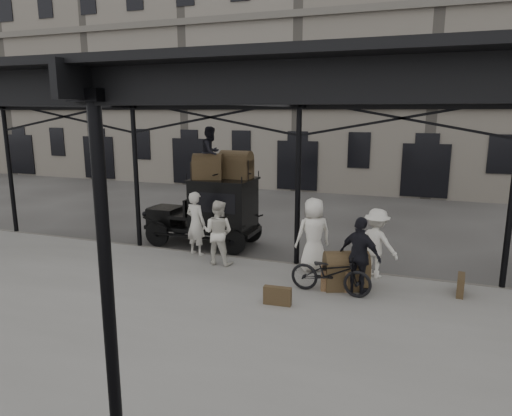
{
  "coord_description": "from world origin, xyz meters",
  "views": [
    {
      "loc": [
        3.01,
        -9.5,
        4.2
      ],
      "look_at": [
        -1.03,
        1.6,
        1.7
      ],
      "focal_mm": 32.0,
      "sensor_mm": 36.0,
      "label": 1
    }
  ],
  "objects": [
    {
      "name": "steamer_trunk_roof_far",
      "position": [
        -2.36,
        3.47,
        2.54
      ],
      "size": [
        1.0,
        0.64,
        0.71
      ],
      "primitive_type": null,
      "rotation": [
        0.0,
        0.0,
        -0.05
      ],
      "color": "#4B3A23",
      "rests_on": "taxi"
    },
    {
      "name": "taxi",
      "position": [
        -3.03,
        3.26,
        1.2
      ],
      "size": [
        3.65,
        1.55,
        2.18
      ],
      "color": "black",
      "rests_on": "ground"
    },
    {
      "name": "porter_midleft",
      "position": [
        -1.99,
        1.27,
        1.02
      ],
      "size": [
        0.86,
        0.68,
        1.75
      ],
      "primitive_type": "imported",
      "rotation": [
        0.0,
        0.0,
        3.12
      ],
      "color": "silver",
      "rests_on": "platform"
    },
    {
      "name": "building_frontage",
      "position": [
        0.0,
        18.0,
        7.0
      ],
      "size": [
        64.0,
        8.0,
        14.0
      ],
      "primitive_type": "cube",
      "color": "slate",
      "rests_on": "ground"
    },
    {
      "name": "suitcase_flat",
      "position": [
        0.32,
        -0.77,
        0.35
      ],
      "size": [
        0.61,
        0.19,
        0.4
      ],
      "primitive_type": "cube",
      "rotation": [
        0.0,
        0.0,
        0.07
      ],
      "color": "#4B3A23",
      "rests_on": "platform"
    },
    {
      "name": "porter_right",
      "position": [
        2.1,
        1.7,
        1.02
      ],
      "size": [
        1.28,
        1.03,
        1.73
      ],
      "primitive_type": "imported",
      "rotation": [
        0.0,
        0.0,
        2.75
      ],
      "color": "silver",
      "rests_on": "platform"
    },
    {
      "name": "porter_centre",
      "position": [
        0.53,
        1.65,
        1.11
      ],
      "size": [
        1.11,
        1.03,
        1.91
      ],
      "primitive_type": "imported",
      "rotation": [
        0.0,
        0.0,
        3.74
      ],
      "color": "silver",
      "rests_on": "platform"
    },
    {
      "name": "wicker_hamper",
      "position": [
        1.28,
        0.55,
        0.4
      ],
      "size": [
        0.68,
        0.57,
        0.5
      ],
      "primitive_type": "cube",
      "rotation": [
        0.0,
        0.0,
        0.21
      ],
      "color": "olive",
      "rests_on": "platform"
    },
    {
      "name": "bicycle",
      "position": [
        1.26,
        0.25,
        0.64
      ],
      "size": [
        1.88,
        0.73,
        0.97
      ],
      "primitive_type": "imported",
      "rotation": [
        0.0,
        0.0,
        1.52
      ],
      "color": "black",
      "rests_on": "platform"
    },
    {
      "name": "porter_roof",
      "position": [
        -3.06,
        3.17,
        2.97
      ],
      "size": [
        0.67,
        0.82,
        1.59
      ],
      "primitive_type": "imported",
      "rotation": [
        0.0,
        0.0,
        1.48
      ],
      "color": "black",
      "rests_on": "taxi"
    },
    {
      "name": "canopy",
      "position": [
        0.0,
        -1.72,
        4.6
      ],
      "size": [
        22.5,
        9.0,
        4.74
      ],
      "color": "black",
      "rests_on": "ground"
    },
    {
      "name": "steamer_trunk_roof_near",
      "position": [
        -3.11,
        3.02,
        2.51
      ],
      "size": [
        1.01,
        0.78,
        0.65
      ],
      "primitive_type": null,
      "rotation": [
        0.0,
        0.0,
        0.29
      ],
      "color": "#4B3A23",
      "rests_on": "taxi"
    },
    {
      "name": "ground",
      "position": [
        0.0,
        0.0,
        0.0
      ],
      "size": [
        120.0,
        120.0,
        0.0
      ],
      "primitive_type": "plane",
      "color": "#383533",
      "rests_on": "ground"
    },
    {
      "name": "platform",
      "position": [
        0.0,
        -2.0,
        0.07
      ],
      "size": [
        28.0,
        8.0,
        0.15
      ],
      "primitive_type": "cube",
      "color": "slate",
      "rests_on": "ground"
    },
    {
      "name": "suitcase_upright",
      "position": [
        4.04,
        1.18,
        0.38
      ],
      "size": [
        0.2,
        0.61,
        0.45
      ],
      "primitive_type": "cube",
      "rotation": [
        0.0,
        0.0,
        -0.09
      ],
      "color": "#4B3A23",
      "rests_on": "platform"
    },
    {
      "name": "porter_left",
      "position": [
        -2.93,
        1.8,
        1.07
      ],
      "size": [
        0.77,
        0.62,
        1.84
      ],
      "primitive_type": "imported",
      "rotation": [
        0.0,
        0.0,
        2.85
      ],
      "color": "beige",
      "rests_on": "platform"
    },
    {
      "name": "porter_official",
      "position": [
        1.87,
        0.45,
        1.04
      ],
      "size": [
        1.13,
        0.85,
        1.78
      ],
      "primitive_type": "imported",
      "rotation": [
        0.0,
        0.0,
        2.69
      ],
      "color": "black",
      "rests_on": "platform"
    },
    {
      "name": "steamer_trunk_platform",
      "position": [
        1.53,
        0.7,
        0.52
      ],
      "size": [
        1.17,
        0.95,
        0.74
      ],
      "primitive_type": null,
      "rotation": [
        0.0,
        0.0,
        0.39
      ],
      "color": "#4B3A23",
      "rests_on": "platform"
    }
  ]
}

